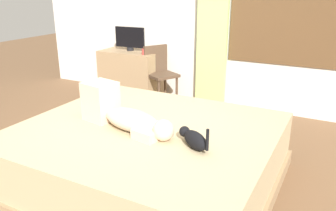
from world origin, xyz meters
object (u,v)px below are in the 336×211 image
Objects in this scene: tv_monitor at (130,38)px; cup at (144,52)px; bed at (147,156)px; chair_by_desk at (159,71)px; person_lying at (123,114)px; desk at (132,75)px; cat at (194,139)px.

tv_monitor is 0.42m from cup.
cup is (-1.14, 1.84, 0.52)m from bed.
bed is at bearing -63.75° from chair_by_desk.
desk is (-1.30, 2.09, -0.28)m from person_lying.
cup is 0.10× the size of chair_by_desk.
bed is at bearing 22.62° from person_lying.
desk is 0.56m from cup.
cat is (0.69, -0.09, -0.05)m from person_lying.
tv_monitor is at bearing -180.00° from desk.
chair_by_desk reaches higher than bed.
tv_monitor is at bearing 171.08° from chair_by_desk.
desk is 1.05× the size of chair_by_desk.
cat is (0.51, -0.16, 0.34)m from bed.
chair_by_desk reaches higher than cat.
tv_monitor is 0.69m from chair_by_desk.
tv_monitor reaches higher than chair_by_desk.
chair_by_desk is at bearing -8.92° from tv_monitor.
bed is 4.47× the size of tv_monitor.
chair_by_desk reaches higher than desk.
person_lying is 1.05× the size of desk.
chair_by_desk is (0.53, -0.09, 0.14)m from desk.
bed is 2.39× the size of desk.
tv_monitor is (-2.00, 2.17, 0.32)m from cat.
desk is (-1.48, 2.01, 0.10)m from bed.
cup is (-0.96, 1.91, 0.13)m from person_lying.
person_lying is at bearing -157.38° from bed.
cat is at bearing -55.08° from chair_by_desk.
person_lying is 11.23× the size of cup.
desk is 10.73× the size of cup.
cup reaches higher than bed.
cat reaches higher than bed.
cup is at bearing 129.50° from cat.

